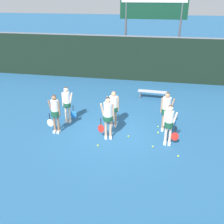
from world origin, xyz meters
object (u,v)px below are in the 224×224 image
Objects in this scene: tennis_ball_6 at (153,147)px; tennis_ball_0 at (158,133)px; player_1 at (108,114)px; player_4 at (113,106)px; player_0 at (55,111)px; player_2 at (169,122)px; tennis_ball_1 at (158,126)px; tennis_ball_4 at (178,156)px; bench_courtside at (152,92)px; tennis_ball_2 at (104,119)px; tennis_ball_3 at (128,136)px; player_3 at (67,102)px; scoreboard at (153,16)px; tennis_ball_5 at (98,146)px; player_5 at (167,108)px.

tennis_ball_0 is at bearing 82.11° from tennis_ball_6.
player_1 is 1.10m from player_4.
player_2 is at bearing 1.36° from player_0.
tennis_ball_1 is 0.95× the size of tennis_ball_4.
bench_courtside reaches higher than tennis_ball_0.
player_2 reaches higher than tennis_ball_6.
tennis_ball_0 is 1.02× the size of tennis_ball_4.
tennis_ball_2 reaches higher than tennis_ball_3.
bench_courtside is 5.93m from tennis_ball_4.
player_3 is 24.63× the size of tennis_ball_0.
player_0 reaches higher than tennis_ball_0.
scoreboard is at bearing 87.84° from tennis_ball_3.
tennis_ball_0 and tennis_ball_5 have the same top height.
player_0 is 4.51m from tennis_ball_0.
tennis_ball_2 is at bearing 134.26° from tennis_ball_3.
tennis_ball_5 is (-1.83, -5.64, -0.35)m from bench_courtside.
player_2 is 1.01× the size of player_4.
player_0 is (-3.46, -8.96, -3.16)m from scoreboard.
scoreboard is at bearing 81.70° from tennis_ball_5.
tennis_ball_3 is 0.94× the size of tennis_ball_4.
player_2 reaches higher than tennis_ball_0.
player_4 reaches higher than tennis_ball_0.
player_5 reaches higher than tennis_ball_4.
player_1 is at bearing 168.00° from tennis_ball_6.
tennis_ball_0 is (2.04, -0.31, -0.95)m from player_4.
tennis_ball_5 is at bearing -98.30° from scoreboard.
player_5 is (4.61, 1.07, 0.04)m from player_0.
tennis_ball_0 is 1.20m from tennis_ball_6.
tennis_ball_4 is (0.81, -2.26, 0.00)m from tennis_ball_1.
player_5 is 25.53× the size of tennis_ball_4.
player_2 reaches higher than tennis_ball_2.
scoreboard is 79.51× the size of tennis_ball_6.
tennis_ball_0 and tennis_ball_2 have the same top height.
player_4 is (0.02, 1.10, -0.10)m from player_1.
player_1 is at bearing -97.37° from scoreboard.
tennis_ball_2 is 2.41m from tennis_ball_5.
scoreboard reaches higher than player_3.
player_4 is at bearing -98.27° from scoreboard.
player_1 is at bearing -165.33° from tennis_ball_3.
player_5 reaches higher than tennis_ball_3.
player_1 is 25.78× the size of tennis_ball_0.
player_1 is 2.44m from player_2.
player_0 is 1.03× the size of player_4.
scoreboard is at bearing 80.03° from player_4.
tennis_ball_4 is at bearing -8.19° from player_0.
scoreboard is 9.60m from player_1.
player_5 reaches higher than player_4.
scoreboard is 10.11m from player_0.
tennis_ball_2 reaches higher than tennis_ball_6.
player_1 reaches higher than tennis_ball_4.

